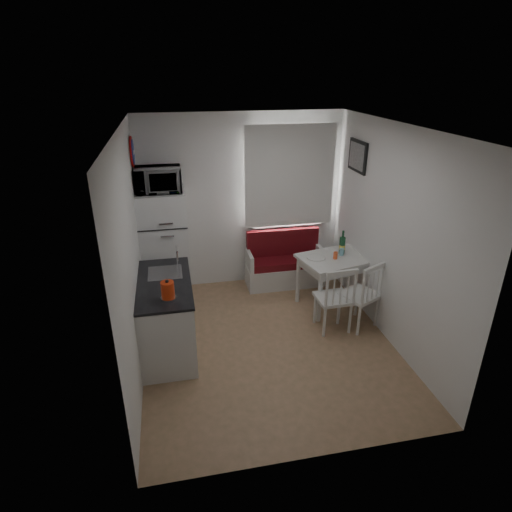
{
  "coord_description": "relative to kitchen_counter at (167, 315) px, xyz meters",
  "views": [
    {
      "loc": [
        -1.04,
        -4.32,
        3.16
      ],
      "look_at": [
        -0.05,
        0.5,
        0.97
      ],
      "focal_mm": 30.0,
      "sensor_mm": 36.0,
      "label": 1
    }
  ],
  "objects": [
    {
      "name": "kitchen_counter",
      "position": [
        0.0,
        0.0,
        0.0
      ],
      "size": [
        0.62,
        1.32,
        1.16
      ],
      "color": "silver",
      "rests_on": "floor"
    },
    {
      "name": "chair_left",
      "position": [
        2.1,
        -0.09,
        0.11
      ],
      "size": [
        0.45,
        0.43,
        0.49
      ],
      "rotation": [
        0.0,
        0.0,
        0.04
      ],
      "color": "silver",
      "rests_on": "floor"
    },
    {
      "name": "plate",
      "position": [
        2.05,
        0.6,
        0.3
      ],
      "size": [
        0.26,
        0.26,
        0.02
      ],
      "primitive_type": "cylinder",
      "color": "white",
      "rests_on": "dining_table"
    },
    {
      "name": "wine_bottle",
      "position": [
        2.45,
        0.68,
        0.46
      ],
      "size": [
        0.09,
        0.09,
        0.34
      ],
      "primitive_type": null,
      "color": "#164526",
      "rests_on": "dining_table"
    },
    {
      "name": "floor",
      "position": [
        1.2,
        -0.16,
        -0.46
      ],
      "size": [
        3.0,
        3.5,
        0.02
      ],
      "primitive_type": "cube",
      "color": "olive",
      "rests_on": "ground"
    },
    {
      "name": "drinking_glass_orange",
      "position": [
        2.3,
        0.53,
        0.34
      ],
      "size": [
        0.06,
        0.06,
        0.1
      ],
      "primitive_type": "cylinder",
      "color": "#FF5E2A",
      "rests_on": "dining_table"
    },
    {
      "name": "ceiling",
      "position": [
        1.2,
        -0.16,
        2.14
      ],
      "size": [
        3.0,
        3.5,
        0.02
      ],
      "primitive_type": "cube",
      "color": "white",
      "rests_on": "wall_back"
    },
    {
      "name": "window",
      "position": [
        1.9,
        1.56,
        1.17
      ],
      "size": [
        1.22,
        0.06,
        1.47
      ],
      "primitive_type": "cube",
      "color": "silver",
      "rests_on": "wall_back"
    },
    {
      "name": "wall_front",
      "position": [
        1.2,
        -1.91,
        0.84
      ],
      "size": [
        3.0,
        0.02,
        2.6
      ],
      "primitive_type": "cube",
      "color": "white",
      "rests_on": "floor"
    },
    {
      "name": "curtain",
      "position": [
        1.9,
        1.49,
        1.22
      ],
      "size": [
        1.35,
        0.02,
        1.5
      ],
      "primitive_type": "cube",
      "color": "white",
      "rests_on": "wall_back"
    },
    {
      "name": "chair_right",
      "position": [
        2.45,
        -0.09,
        0.12
      ],
      "size": [
        0.58,
        0.59,
        0.5
      ],
      "rotation": [
        0.0,
        0.0,
        0.46
      ],
      "color": "silver",
      "rests_on": "floor"
    },
    {
      "name": "wall_sign",
      "position": [
        -0.27,
        1.29,
        1.69
      ],
      "size": [
        0.03,
        0.4,
        0.4
      ],
      "primitive_type": "cylinder",
      "rotation": [
        0.0,
        1.57,
        0.0
      ],
      "color": "#1A37A0",
      "rests_on": "wall_left"
    },
    {
      "name": "kettle",
      "position": [
        0.05,
        -0.42,
        0.56
      ],
      "size": [
        0.17,
        0.17,
        0.22
      ],
      "primitive_type": "cylinder",
      "color": "red",
      "rests_on": "kitchen_counter"
    },
    {
      "name": "bench",
      "position": [
        1.81,
        1.35,
        -0.17
      ],
      "size": [
        1.2,
        0.46,
        0.86
      ],
      "color": "silver",
      "rests_on": "floor"
    },
    {
      "name": "picture_frame",
      "position": [
        2.67,
        0.94,
        1.59
      ],
      "size": [
        0.04,
        0.52,
        0.42
      ],
      "primitive_type": "cube",
      "color": "black",
      "rests_on": "wall_right"
    },
    {
      "name": "wall_back",
      "position": [
        1.2,
        1.59,
        0.84
      ],
      "size": [
        3.0,
        0.02,
        2.6
      ],
      "primitive_type": "cube",
      "color": "white",
      "rests_on": "floor"
    },
    {
      "name": "dining_table",
      "position": [
        2.35,
        0.58,
        0.21
      ],
      "size": [
        1.13,
        0.9,
        0.75
      ],
      "rotation": [
        0.0,
        0.0,
        0.22
      ],
      "color": "silver",
      "rests_on": "floor"
    },
    {
      "name": "wall_right",
      "position": [
        2.7,
        -0.16,
        0.84
      ],
      "size": [
        0.02,
        3.5,
        2.6
      ],
      "primitive_type": "cube",
      "color": "white",
      "rests_on": "floor"
    },
    {
      "name": "microwave",
      "position": [
        0.02,
        1.19,
        1.34
      ],
      "size": [
        0.59,
        0.4,
        0.33
      ],
      "primitive_type": "imported",
      "color": "white",
      "rests_on": "fridge"
    },
    {
      "name": "drinking_glass_blue",
      "position": [
        2.43,
        0.63,
        0.34
      ],
      "size": [
        0.06,
        0.06,
        0.1
      ],
      "primitive_type": "cylinder",
      "color": "#7BBFD2",
      "rests_on": "dining_table"
    },
    {
      "name": "fridge",
      "position": [
        0.02,
        1.24,
        0.36
      ],
      "size": [
        0.65,
        0.65,
        1.64
      ],
      "primitive_type": "cube",
      "color": "white",
      "rests_on": "floor"
    },
    {
      "name": "wall_left",
      "position": [
        -0.3,
        -0.16,
        0.84
      ],
      "size": [
        0.02,
        3.5,
        2.6
      ],
      "primitive_type": "cube",
      "color": "white",
      "rests_on": "floor"
    }
  ]
}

